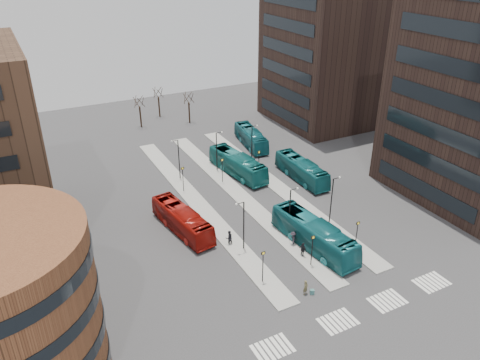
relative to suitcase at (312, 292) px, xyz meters
name	(u,v)px	position (x,y,z in m)	size (l,w,h in m)	color
ground	(376,347)	(0.93, -8.19, -0.26)	(160.00, 160.00, 0.00)	#2E2E31
island_left	(198,203)	(-3.07, 21.81, -0.18)	(2.50, 45.00, 0.15)	gray
island_mid	(238,193)	(2.93, 21.81, -0.18)	(2.50, 45.00, 0.15)	gray
island_right	(275,184)	(8.93, 21.81, -0.18)	(2.50, 45.00, 0.15)	gray
suitcase	(312,292)	(0.00, 0.00, 0.00)	(0.41, 0.33, 0.51)	navy
red_bus	(182,220)	(-7.19, 16.60, 1.27)	(2.57, 10.96, 3.05)	#97120B
teal_bus_a	(314,234)	(4.80, 6.58, 1.45)	(2.87, 12.28, 3.42)	#145F67
teal_bus_b	(238,164)	(5.76, 27.30, 1.39)	(2.77, 11.82, 3.29)	#136161
teal_bus_c	(302,170)	(13.31, 21.54, 1.27)	(2.56, 10.95, 3.05)	#135D62
teal_bus_d	(251,137)	(12.88, 36.16, 1.24)	(2.51, 10.72, 2.99)	#135A63
traveller	(306,287)	(-0.60, 0.30, 0.56)	(0.59, 0.39, 1.63)	brown
commuter_a	(229,238)	(-3.50, 11.44, 0.65)	(0.88, 0.69, 1.82)	black
commuter_b	(303,250)	(2.68, 5.59, 0.65)	(1.06, 0.44, 1.80)	black
commuter_c	(293,239)	(2.94, 7.99, 0.61)	(1.12, 0.64, 1.74)	black
crosswalk_stripes	(361,311)	(2.68, -4.19, -0.25)	(22.35, 2.40, 0.01)	silver
tower_far	(332,41)	(32.91, 41.81, 14.74)	(20.12, 20.00, 30.00)	black
sign_poles	(260,202)	(2.53, 14.81, 2.15)	(12.45, 22.12, 3.65)	black
lamp_posts	(249,176)	(3.57, 19.81, 3.32)	(14.04, 20.24, 6.12)	black
bare_trees	(163,108)	(3.60, 54.47, 2.47)	(10.97, 8.14, 5.90)	black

